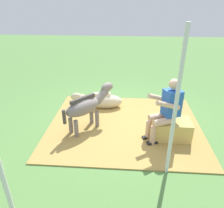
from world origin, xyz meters
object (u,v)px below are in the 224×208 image
at_px(pony_lying, 102,101).
at_px(soda_bottle, 190,125).
at_px(hay_bale, 171,129).
at_px(person_seated, 166,109).
at_px(pony_standing, 87,106).
at_px(tent_pole_left, 175,109).

xyz_separation_m(pony_lying, soda_bottle, (-2.05, 0.91, -0.07)).
relative_size(hay_bale, pony_lying, 0.57).
bearing_deg(soda_bottle, hay_bale, 36.29).
height_order(pony_lying, soda_bottle, pony_lying).
distance_m(person_seated, soda_bottle, 0.95).
xyz_separation_m(person_seated, soda_bottle, (-0.64, -0.40, -0.58)).
height_order(pony_standing, tent_pole_left, tent_pole_left).
distance_m(hay_bale, pony_lying, 2.01).
relative_size(hay_bale, tent_pole_left, 0.33).
relative_size(hay_bale, soda_bottle, 3.10).
distance_m(hay_bale, soda_bottle, 0.61).
xyz_separation_m(pony_standing, pony_lying, (-0.19, -1.03, -0.37)).
xyz_separation_m(hay_bale, soda_bottle, (-0.48, -0.36, -0.09)).
height_order(person_seated, pony_standing, person_seated).
height_order(pony_lying, tent_pole_left, tent_pole_left).
distance_m(pony_standing, pony_lying, 1.11).
height_order(hay_bale, pony_standing, pony_standing).
bearing_deg(pony_lying, pony_standing, 79.58).
relative_size(pony_lying, soda_bottle, 5.42).
distance_m(hay_bale, tent_pole_left, 1.40).
height_order(pony_standing, soda_bottle, pony_standing).
bearing_deg(tent_pole_left, pony_lying, -58.82).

